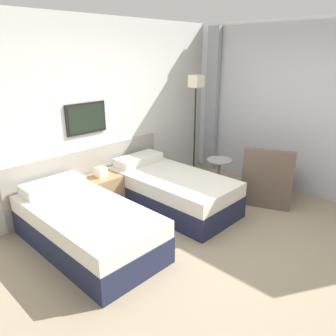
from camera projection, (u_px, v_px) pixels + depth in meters
The scene contains 9 objects.
ground_plane at pixel (215, 246), 3.96m from camera, with size 16.00×16.00×0.00m, color gray.
wall_headboard at pixel (101, 116), 4.90m from camera, with size 10.00×0.10×2.70m.
wall_window at pixel (313, 112), 5.04m from camera, with size 0.21×4.62×2.70m.
bed_near_door at pixel (86, 226), 3.89m from camera, with size 0.98×1.93×0.65m.
bed_near_window at pixel (171, 190), 4.89m from camera, with size 0.98×1.93×0.65m.
nightstand at pixel (103, 192), 4.84m from camera, with size 0.50×0.43×0.64m.
floor_lamp at pixel (196, 96), 5.66m from camera, with size 0.24×0.24×1.84m.
side_table at pixel (219, 170), 5.34m from camera, with size 0.41×0.41×0.57m.
armchair at pixel (268, 183), 5.14m from camera, with size 1.03×0.98×0.89m.
Camera 1 is at (-2.84, -1.95, 2.23)m, focal length 35.00 mm.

